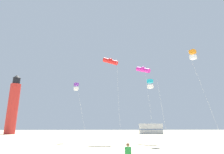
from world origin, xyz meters
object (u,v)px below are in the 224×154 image
Objects in this scene: kite_tube_scarlet at (110,61)px; kite_tube_magenta at (143,70)px; kite_box_orange at (193,55)px; lighthouse_distant at (13,105)px; kite_flyer_standing at (128,153)px; kite_box_violet at (76,87)px; kite_box_cyan at (150,84)px; rv_van_silver at (151,129)px.

kite_tube_scarlet is 5.52m from kite_tube_magenta.
kite_box_orange is 49.52m from lighthouse_distant.
kite_box_violet is (-5.68, 16.98, 7.56)m from kite_flyer_standing.
lighthouse_distant reaches higher than kite_box_cyan.
kite_tube_scarlet is at bearing 137.37° from kite_box_cyan.
kite_tube_scarlet is at bearing -174.18° from kite_tube_magenta.
lighthouse_distant is at bearing -178.10° from rv_van_silver.
kite_box_cyan is 6.28m from kite_tube_magenta.
kite_box_cyan is 0.48× the size of lighthouse_distant.
kite_tube_scarlet is 37.44m from lighthouse_distant.
kite_box_cyan is at bearing -121.47° from kite_flyer_standing.
kite_flyer_standing is 0.18× the size of rv_van_silver.
kite_box_orange is 1.68× the size of rv_van_silver.
rv_van_silver is at bearing 75.72° from kite_box_cyan.
kite_tube_scarlet is at bearing -44.67° from lighthouse_distant.
kite_box_orange is at bearing -30.65° from kite_box_violet.
rv_van_silver reaches higher than kite_flyer_standing.
kite_tube_magenta reaches higher than kite_flyer_standing.
kite_box_cyan is 43.98m from lighthouse_distant.
lighthouse_distant reaches higher than kite_tube_magenta.
kite_box_orange is 0.93× the size of kite_tube_magenta.
lighthouse_distant reaches higher than rv_van_silver.
kite_box_violet is 11.13m from kite_tube_magenta.
lighthouse_distant is (-21.08, 25.16, -0.34)m from kite_box_violet.
kite_flyer_standing is 0.13× the size of kite_box_violet.
lighthouse_distant is 2.57× the size of rv_van_silver.
rv_van_silver is at bearing -115.65° from kite_flyer_standing.
kite_tube_magenta reaches higher than kite_box_orange.
lighthouse_distant is 39.71m from rv_van_silver.
kite_box_orange is 1.36× the size of kite_box_cyan.
kite_tube_magenta is 40.96m from lighthouse_distant.
kite_box_violet is at bearing 177.67° from kite_tube_magenta.
kite_box_violet is 0.80× the size of kite_box_orange.
kite_box_orange reaches higher than rv_van_silver.
kite_box_cyan is 1.23× the size of rv_van_silver.
kite_flyer_standing is at bearing -88.89° from kite_tube_scarlet.
kite_tube_scarlet is 1.98× the size of rv_van_silver.
kite_tube_magenta is at bearing 85.88° from kite_box_cyan.
lighthouse_distant is at bearing 135.33° from kite_tube_scarlet.
kite_tube_scarlet reaches higher than kite_box_cyan.
lighthouse_distant reaches higher than kite_box_violet.
kite_flyer_standing is 15.70m from kite_box_orange.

